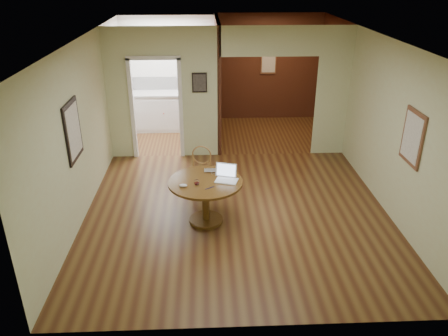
{
  "coord_description": "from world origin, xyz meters",
  "views": [
    {
      "loc": [
        -0.49,
        -6.24,
        3.74
      ],
      "look_at": [
        -0.22,
        -0.2,
        0.93
      ],
      "focal_mm": 35.0,
      "sensor_mm": 36.0,
      "label": 1
    }
  ],
  "objects_px": {
    "dining_table": "(206,192)",
    "open_laptop": "(226,176)",
    "closed_laptop": "(214,172)",
    "chair": "(201,169)"
  },
  "relations": [
    {
      "from": "dining_table",
      "to": "open_laptop",
      "type": "relative_size",
      "value": 2.99
    },
    {
      "from": "chair",
      "to": "closed_laptop",
      "type": "relative_size",
      "value": 2.78
    },
    {
      "from": "open_laptop",
      "to": "closed_laptop",
      "type": "relative_size",
      "value": 1.2
    },
    {
      "from": "dining_table",
      "to": "chair",
      "type": "height_order",
      "value": "chair"
    },
    {
      "from": "dining_table",
      "to": "open_laptop",
      "type": "bearing_deg",
      "value": 7.87
    },
    {
      "from": "dining_table",
      "to": "open_laptop",
      "type": "xyz_separation_m",
      "value": [
        0.33,
        0.05,
        0.25
      ]
    },
    {
      "from": "closed_laptop",
      "to": "dining_table",
      "type": "bearing_deg",
      "value": -115.41
    },
    {
      "from": "open_laptop",
      "to": "chair",
      "type": "bearing_deg",
      "value": 131.3
    },
    {
      "from": "closed_laptop",
      "to": "chair",
      "type": "bearing_deg",
      "value": 109.12
    },
    {
      "from": "chair",
      "to": "closed_laptop",
      "type": "xyz_separation_m",
      "value": [
        0.22,
        -0.64,
        0.24
      ]
    }
  ]
}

